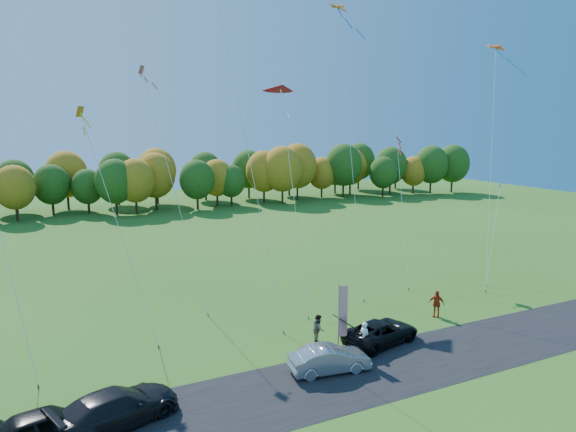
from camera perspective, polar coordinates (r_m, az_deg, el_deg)
name	(u,v)px	position (r m, az deg, el deg)	size (l,w,h in m)	color
ground	(331,345)	(32.27, 4.76, -14.06)	(160.00, 160.00, 0.00)	#2C5C18
asphalt_strip	(368,373)	(29.24, 8.91, -16.83)	(90.00, 6.00, 0.01)	black
tree_line	(152,211)	(82.77, -14.87, 0.57)	(116.00, 12.00, 10.00)	#1E4711
black_suv	(381,332)	(32.64, 10.31, -12.54)	(2.36, 5.12, 1.42)	black
silver_sedan	(330,359)	(28.80, 4.64, -15.56)	(1.54, 4.42, 1.46)	#ACABB0
dark_truck_a	(116,408)	(25.41, -18.55, -19.55)	(2.33, 5.73, 1.66)	black
dark_truck_b	(46,427)	(25.09, -25.25, -20.44)	(1.95, 4.85, 1.65)	black
person_tailgate_a	(365,337)	(31.13, 8.51, -13.19)	(0.68, 0.45, 1.87)	white
person_tailgate_b	(318,329)	(32.08, 3.40, -12.43)	(0.88, 0.69, 1.81)	gray
person_east	(436,304)	(37.56, 16.16, -9.35)	(1.10, 0.46, 1.88)	red
feather_flag	(342,311)	(30.52, 6.03, -10.40)	(0.53, 0.20, 4.13)	#999999
kite_delta_blue	(238,102)	(35.04, -5.54, 12.45)	(3.85, 10.53, 29.37)	#4C3F33
kite_parafoil_orange	(350,138)	(43.87, 6.86, 8.59)	(6.44, 12.80, 24.55)	#4C3F33
kite_delta_red	(293,187)	(39.15, 0.53, 3.24)	(4.04, 11.35, 17.74)	#4C3F33
kite_parafoil_rainbow	(491,159)	(48.02, 21.65, 5.92)	(9.49, 8.56, 20.92)	#4C3F33
kite_diamond_yellow	(118,224)	(33.57, -18.41, -0.82)	(3.63, 7.49, 14.73)	#4C3F33
kite_diamond_green	(14,289)	(30.87, -28.15, -7.12)	(2.12, 5.28, 9.68)	#4C3F33
kite_diamond_white	(402,207)	(45.22, 12.58, 0.99)	(4.14, 7.47, 13.05)	#4C3F33
kite_diamond_pink	(174,188)	(37.82, -12.59, 3.08)	(3.08, 7.45, 17.83)	#4C3F33
kite_diamond_blue_low	(493,233)	(47.55, 21.86, -1.76)	(4.88, 3.68, 8.39)	#4C3F33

